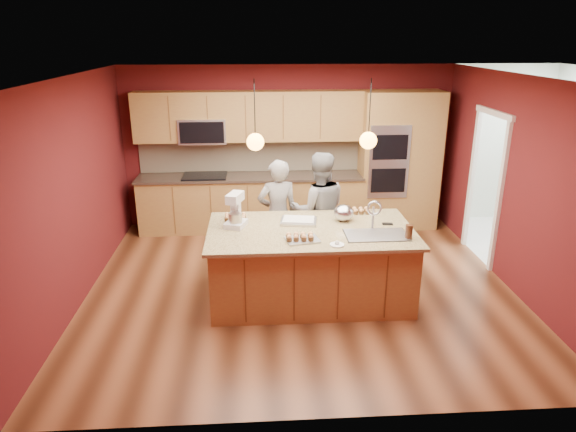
{
  "coord_description": "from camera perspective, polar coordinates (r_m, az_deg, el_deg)",
  "views": [
    {
      "loc": [
        -0.55,
        -6.09,
        3.16
      ],
      "look_at": [
        -0.17,
        -0.1,
        1.03
      ],
      "focal_mm": 32.0,
      "sensor_mm": 36.0,
      "label": 1
    }
  ],
  "objects": [
    {
      "name": "floor",
      "position": [
        6.88,
        1.36,
        -7.77
      ],
      "size": [
        5.5,
        5.5,
        0.0
      ],
      "primitive_type": "plane",
      "color": "#442212",
      "rests_on": "ground"
    },
    {
      "name": "ceiling",
      "position": [
        6.13,
        1.57,
        15.27
      ],
      "size": [
        5.5,
        5.5,
        0.0
      ],
      "primitive_type": "plane",
      "rotation": [
        3.14,
        0.0,
        0.0
      ],
      "color": "white",
      "rests_on": "ground"
    },
    {
      "name": "wall_back",
      "position": [
        8.79,
        0.0,
        7.7
      ],
      "size": [
        5.5,
        0.0,
        5.5
      ],
      "primitive_type": "plane",
      "rotation": [
        1.57,
        0.0,
        0.0
      ],
      "color": "#511315",
      "rests_on": "ground"
    },
    {
      "name": "wall_front",
      "position": [
        4.05,
        4.59,
        -7.0
      ],
      "size": [
        5.5,
        0.0,
        5.5
      ],
      "primitive_type": "plane",
      "rotation": [
        -1.57,
        0.0,
        0.0
      ],
      "color": "#511315",
      "rests_on": "ground"
    },
    {
      "name": "wall_left",
      "position": [
        6.72,
        -22.63,
        2.41
      ],
      "size": [
        0.0,
        5.0,
        5.0
      ],
      "primitive_type": "plane",
      "rotation": [
        1.57,
        0.0,
        1.57
      ],
      "color": "#511315",
      "rests_on": "ground"
    },
    {
      "name": "wall_right",
      "position": [
        7.16,
        23.99,
        3.21
      ],
      "size": [
        0.0,
        5.0,
        5.0
      ],
      "primitive_type": "plane",
      "rotation": [
        1.57,
        0.0,
        -1.57
      ],
      "color": "#511315",
      "rests_on": "ground"
    },
    {
      "name": "cabinet_run",
      "position": [
        8.61,
        -4.42,
        4.89
      ],
      "size": [
        3.74,
        0.64,
        2.3
      ],
      "color": "#946137",
      "rests_on": "floor"
    },
    {
      "name": "oven_column",
      "position": [
        8.85,
        12.21,
        6.02
      ],
      "size": [
        1.3,
        0.62,
        2.3
      ],
      "color": "#946137",
      "rests_on": "floor"
    },
    {
      "name": "doorway_trim",
      "position": [
        7.92,
        21.01,
        2.79
      ],
      "size": [
        0.08,
        1.11,
        2.2
      ],
      "primitive_type": null,
      "color": "white",
      "rests_on": "wall_right"
    },
    {
      "name": "pendant_left",
      "position": [
        5.9,
        -3.65,
        8.25
      ],
      "size": [
        0.2,
        0.2,
        0.8
      ],
      "color": "black",
      "rests_on": "ceiling"
    },
    {
      "name": "pendant_right",
      "position": [
        6.05,
        8.91,
        8.33
      ],
      "size": [
        0.2,
        0.2,
        0.8
      ],
      "color": "black",
      "rests_on": "ceiling"
    },
    {
      "name": "island",
      "position": [
        6.41,
        2.63,
        -5.23
      ],
      "size": [
        2.5,
        1.4,
        1.3
      ],
      "color": "#946137",
      "rests_on": "floor"
    },
    {
      "name": "person_left",
      "position": [
        7.15,
        -1.15,
        0.17
      ],
      "size": [
        0.63,
        0.48,
        1.57
      ],
      "primitive_type": "imported",
      "rotation": [
        0.0,
        0.0,
        3.34
      ],
      "color": "black",
      "rests_on": "floor"
    },
    {
      "name": "person_right",
      "position": [
        7.18,
        3.44,
        0.61
      ],
      "size": [
        0.83,
        0.65,
        1.66
      ],
      "primitive_type": "imported",
      "rotation": [
        0.0,
        0.0,
        3.18
      ],
      "color": "slate",
      "rests_on": "floor"
    },
    {
      "name": "stand_mixer",
      "position": [
        6.31,
        -5.86,
        0.44
      ],
      "size": [
        0.3,
        0.35,
        0.42
      ],
      "rotation": [
        0.0,
        0.0,
        -0.33
      ],
      "color": "silver",
      "rests_on": "island"
    },
    {
      "name": "sheet_cake",
      "position": [
        6.45,
        1.18,
        -0.53
      ],
      "size": [
        0.49,
        0.39,
        0.05
      ],
      "rotation": [
        0.0,
        0.0,
        -0.16
      ],
      "color": "silver",
      "rests_on": "island"
    },
    {
      "name": "cooling_rack",
      "position": [
        5.9,
        1.6,
        -2.64
      ],
      "size": [
        0.42,
        0.33,
        0.02
      ],
      "primitive_type": "cube",
      "rotation": [
        0.0,
        0.0,
        0.19
      ],
      "color": "#AFB2B7",
      "rests_on": "island"
    },
    {
      "name": "mixing_bowl",
      "position": [
        6.53,
        6.19,
        0.34
      ],
      "size": [
        0.25,
        0.25,
        0.22
      ],
      "primitive_type": "ellipsoid",
      "color": "silver",
      "rests_on": "island"
    },
    {
      "name": "plate",
      "position": [
        5.79,
        5.46,
        -3.2
      ],
      "size": [
        0.16,
        0.16,
        0.01
      ],
      "primitive_type": "cylinder",
      "color": "white",
      "rests_on": "island"
    },
    {
      "name": "tumbler",
      "position": [
        6.09,
        13.28,
        -1.71
      ],
      "size": [
        0.08,
        0.08,
        0.17
      ],
      "primitive_type": "cylinder",
      "color": "#3B1F11",
      "rests_on": "island"
    },
    {
      "name": "phone",
      "position": [
        6.51,
        11.0,
        -0.86
      ],
      "size": [
        0.14,
        0.08,
        0.01
      ],
      "primitive_type": "cube",
      "rotation": [
        0.0,
        0.0,
        -0.11
      ],
      "color": "black",
      "rests_on": "island"
    },
    {
      "name": "cupcakes_left",
      "position": [
        6.6,
        -5.88,
        -0.08
      ],
      "size": [
        0.28,
        0.21,
        0.06
      ],
      "primitive_type": null,
      "color": "tan",
      "rests_on": "island"
    },
    {
      "name": "cupcakes_rack",
      "position": [
        5.86,
        1.32,
        -2.31
      ],
      "size": [
        0.33,
        0.16,
        0.07
      ],
      "primitive_type": null,
      "color": "tan",
      "rests_on": "island"
    },
    {
      "name": "cupcakes_right",
      "position": [
        6.85,
        8.12,
        0.6
      ],
      "size": [
        0.24,
        0.16,
        0.07
      ],
      "primitive_type": null,
      "color": "tan",
      "rests_on": "island"
    },
    {
      "name": "washer",
      "position": [
        8.84,
        29.14,
        -0.52
      ],
      "size": [
        0.71,
        0.72,
        1.0
      ],
      "primitive_type": "cube",
      "rotation": [
        0.0,
        0.0,
        -0.15
      ],
      "color": "silver",
      "rests_on": "floor"
    },
    {
      "name": "dryer",
      "position": [
        9.39,
        26.96,
        0.71
      ],
      "size": [
        0.59,
        0.61,
        0.93
      ],
      "primitive_type": "cube",
      "rotation": [
        0.0,
        0.0,
        0.02
      ],
      "color": "silver",
      "rests_on": "floor"
    }
  ]
}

